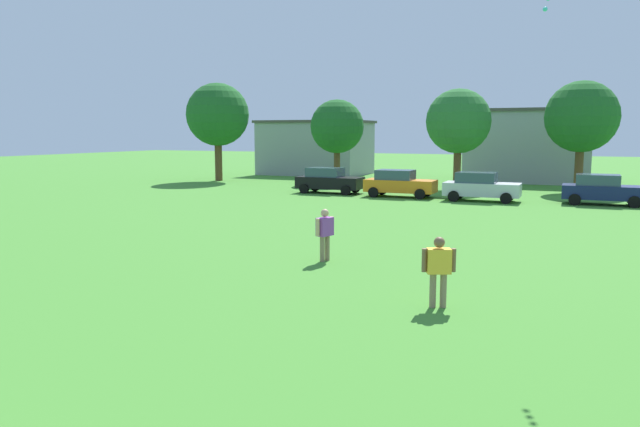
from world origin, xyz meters
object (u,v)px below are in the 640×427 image
at_px(parked_car_orange_1, 399,183).
at_px(tree_far_left, 218,115).
at_px(parked_car_silver_2, 481,187).
at_px(tree_left, 337,127).
at_px(tree_right, 458,122).
at_px(parked_car_black_0, 329,180).
at_px(parked_car_navy_3, 602,189).
at_px(tree_far_right, 582,117).
at_px(bystander_near_trees, 325,230).
at_px(adult_bystander, 439,266).

bearing_deg(parked_car_orange_1, tree_far_left, 159.84).
relative_size(parked_car_silver_2, tree_left, 0.66).
bearing_deg(parked_car_orange_1, tree_left, 132.38).
bearing_deg(parked_car_orange_1, tree_right, 70.79).
height_order(parked_car_black_0, tree_right, tree_right).
distance_m(parked_car_black_0, tree_right, 10.29).
bearing_deg(tree_left, tree_right, -8.61).
distance_m(parked_car_orange_1, parked_car_navy_3, 11.47).
xyz_separation_m(tree_right, tree_far_right, (7.89, 1.19, 0.26)).
bearing_deg(parked_car_silver_2, bystander_near_trees, -95.93).
height_order(parked_car_black_0, parked_car_silver_2, same).
bearing_deg(tree_far_right, adult_bystander, -95.29).
height_order(parked_car_orange_1, parked_car_silver_2, same).
height_order(bystander_near_trees, tree_far_left, tree_far_left).
bearing_deg(tree_far_left, parked_car_silver_2, -16.75).
distance_m(parked_car_orange_1, tree_far_left, 18.95).
relative_size(bystander_near_trees, tree_right, 0.23).
xyz_separation_m(tree_far_left, tree_far_right, (27.47, 1.49, -0.41)).
xyz_separation_m(parked_car_black_0, tree_far_right, (15.13, 7.38, 4.14)).
height_order(tree_left, tree_far_right, tree_far_right).
height_order(parked_car_silver_2, parked_car_navy_3, same).
distance_m(parked_car_silver_2, tree_left, 15.43).
relative_size(adult_bystander, parked_car_navy_3, 0.38).
distance_m(tree_left, tree_right, 9.83).
bearing_deg(parked_car_black_0, tree_far_right, 26.01).
distance_m(tree_left, tree_far_right, 17.61).
bearing_deg(parked_car_silver_2, tree_far_left, 163.25).
xyz_separation_m(bystander_near_trees, tree_right, (-0.74, 25.74, 3.77)).
bearing_deg(tree_far_right, tree_far_left, -176.89).
distance_m(adult_bystander, parked_car_orange_1, 23.84).
bearing_deg(tree_far_left, tree_far_right, 3.11).
relative_size(parked_car_silver_2, tree_far_left, 0.54).
xyz_separation_m(parked_car_silver_2, parked_car_navy_3, (6.46, 0.85, 0.00)).
bearing_deg(tree_left, parked_car_silver_2, -34.35).
bearing_deg(tree_far_left, adult_bystander, -49.65).
relative_size(parked_car_black_0, tree_far_right, 0.58).
relative_size(parked_car_orange_1, tree_far_right, 0.58).
relative_size(parked_car_navy_3, tree_far_right, 0.58).
bearing_deg(tree_far_left, tree_right, 0.88).
xyz_separation_m(bystander_near_trees, parked_car_orange_1, (-3.05, 19.10, -0.12)).
distance_m(parked_car_black_0, parked_car_silver_2, 9.96).
bearing_deg(parked_car_orange_1, tree_far_right, 37.51).
xyz_separation_m(parked_car_navy_3, tree_left, (-18.86, 7.63, 3.57)).
height_order(parked_car_silver_2, tree_left, tree_left).
xyz_separation_m(parked_car_navy_3, tree_far_right, (-1.26, 7.35, 4.14)).
bearing_deg(tree_far_left, bystander_near_trees, -51.38).
distance_m(bystander_near_trees, tree_far_left, 32.86).
bearing_deg(parked_car_navy_3, tree_left, 157.99).
relative_size(parked_car_black_0, tree_right, 0.61).
relative_size(adult_bystander, tree_left, 0.25).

